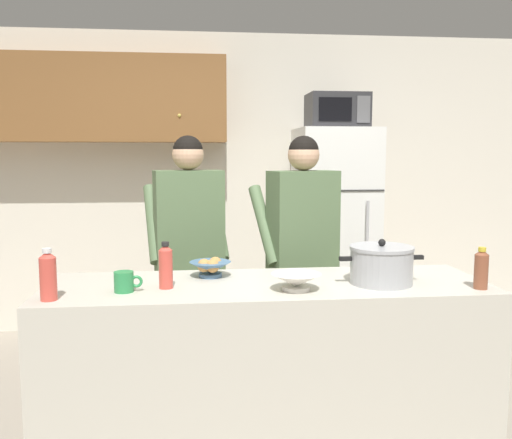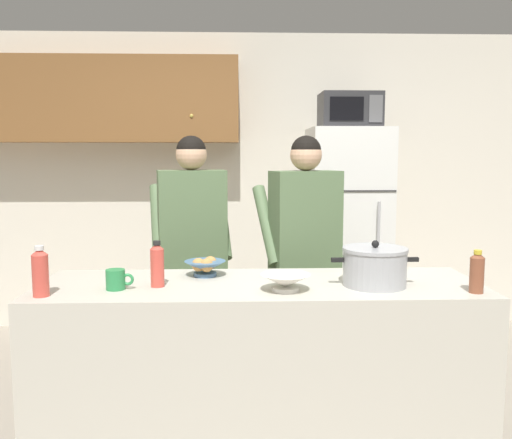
{
  "view_description": "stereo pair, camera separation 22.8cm",
  "coord_description": "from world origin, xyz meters",
  "px_view_note": "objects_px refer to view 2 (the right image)",
  "views": [
    {
      "loc": [
        -0.34,
        -2.61,
        1.55
      ],
      "look_at": [
        0.0,
        0.55,
        1.17
      ],
      "focal_mm": 38.19,
      "sensor_mm": 36.0,
      "label": 1
    },
    {
      "loc": [
        -0.11,
        -2.63,
        1.55
      ],
      "look_at": [
        0.0,
        0.55,
        1.17
      ],
      "focal_mm": 38.19,
      "sensor_mm": 36.0,
      "label": 2
    }
  ],
  "objects_px": {
    "bread_bowl": "(205,267)",
    "bottle_near_edge": "(477,272)",
    "coffee_mug": "(116,280)",
    "bottle_far_corner": "(40,272)",
    "refrigerator": "(347,235)",
    "cooking_pot": "(375,266)",
    "microwave": "(350,110)",
    "person_near_pot": "(192,235)",
    "person_by_sink": "(305,237)",
    "empty_bowl": "(285,281)",
    "bottle_mid_counter": "(157,264)"
  },
  "relations": [
    {
      "from": "bread_bowl",
      "to": "bottle_near_edge",
      "type": "height_order",
      "value": "bottle_near_edge"
    },
    {
      "from": "coffee_mug",
      "to": "bottle_far_corner",
      "type": "bearing_deg",
      "value": -159.88
    },
    {
      "from": "refrigerator",
      "to": "cooking_pot",
      "type": "distance_m",
      "value": 1.94
    },
    {
      "from": "microwave",
      "to": "bread_bowl",
      "type": "xyz_separation_m",
      "value": [
        -1.08,
        -1.67,
        -0.93
      ]
    },
    {
      "from": "person_near_pot",
      "to": "coffee_mug",
      "type": "height_order",
      "value": "person_near_pot"
    },
    {
      "from": "person_near_pot",
      "to": "person_by_sink",
      "type": "height_order",
      "value": "person_near_pot"
    },
    {
      "from": "person_by_sink",
      "to": "empty_bowl",
      "type": "xyz_separation_m",
      "value": [
        -0.2,
        -0.88,
        -0.08
      ]
    },
    {
      "from": "microwave",
      "to": "empty_bowl",
      "type": "relative_size",
      "value": 2.04
    },
    {
      "from": "empty_bowl",
      "to": "microwave",
      "type": "bearing_deg",
      "value": 70.79
    },
    {
      "from": "refrigerator",
      "to": "cooking_pot",
      "type": "relative_size",
      "value": 4.18
    },
    {
      "from": "refrigerator",
      "to": "bottle_far_corner",
      "type": "relative_size",
      "value": 7.7
    },
    {
      "from": "microwave",
      "to": "empty_bowl",
      "type": "distance_m",
      "value": 2.31
    },
    {
      "from": "cooking_pot",
      "to": "bottle_far_corner",
      "type": "distance_m",
      "value": 1.55
    },
    {
      "from": "refrigerator",
      "to": "bread_bowl",
      "type": "xyz_separation_m",
      "value": [
        -1.08,
        -1.69,
        0.09
      ]
    },
    {
      "from": "microwave",
      "to": "refrigerator",
      "type": "bearing_deg",
      "value": 90.07
    },
    {
      "from": "cooking_pot",
      "to": "person_by_sink",
      "type": "bearing_deg",
      "value": 107.1
    },
    {
      "from": "refrigerator",
      "to": "coffee_mug",
      "type": "distance_m",
      "value": 2.46
    },
    {
      "from": "bottle_mid_counter",
      "to": "person_near_pot",
      "type": "bearing_deg",
      "value": 83.73
    },
    {
      "from": "microwave",
      "to": "cooking_pot",
      "type": "height_order",
      "value": "microwave"
    },
    {
      "from": "refrigerator",
      "to": "bottle_mid_counter",
      "type": "xyz_separation_m",
      "value": [
        -1.3,
        -1.91,
        0.15
      ]
    },
    {
      "from": "person_near_pot",
      "to": "bottle_mid_counter",
      "type": "bearing_deg",
      "value": -96.27
    },
    {
      "from": "microwave",
      "to": "bottle_far_corner",
      "type": "height_order",
      "value": "microwave"
    },
    {
      "from": "bottle_mid_counter",
      "to": "bottle_far_corner",
      "type": "distance_m",
      "value": 0.52
    },
    {
      "from": "coffee_mug",
      "to": "empty_bowl",
      "type": "relative_size",
      "value": 0.56
    },
    {
      "from": "cooking_pot",
      "to": "coffee_mug",
      "type": "xyz_separation_m",
      "value": [
        -1.23,
        -0.03,
        -0.05
      ]
    },
    {
      "from": "person_by_sink",
      "to": "refrigerator",
      "type": "bearing_deg",
      "value": 66.34
    },
    {
      "from": "person_near_pot",
      "to": "bottle_far_corner",
      "type": "bearing_deg",
      "value": -119.73
    },
    {
      "from": "refrigerator",
      "to": "person_near_pot",
      "type": "xyz_separation_m",
      "value": [
        -1.2,
        -1.03,
        0.16
      ]
    },
    {
      "from": "person_near_pot",
      "to": "bottle_near_edge",
      "type": "relative_size",
      "value": 8.38
    },
    {
      "from": "person_near_pot",
      "to": "refrigerator",
      "type": "bearing_deg",
      "value": 40.64
    },
    {
      "from": "cooking_pot",
      "to": "empty_bowl",
      "type": "relative_size",
      "value": 1.79
    },
    {
      "from": "coffee_mug",
      "to": "bottle_near_edge",
      "type": "relative_size",
      "value": 0.66
    },
    {
      "from": "empty_bowl",
      "to": "person_near_pot",
      "type": "bearing_deg",
      "value": 117.5
    },
    {
      "from": "refrigerator",
      "to": "empty_bowl",
      "type": "bearing_deg",
      "value": -109.01
    },
    {
      "from": "bread_bowl",
      "to": "bottle_far_corner",
      "type": "height_order",
      "value": "bottle_far_corner"
    },
    {
      "from": "coffee_mug",
      "to": "empty_bowl",
      "type": "bearing_deg",
      "value": -4.27
    },
    {
      "from": "refrigerator",
      "to": "person_by_sink",
      "type": "distance_m",
      "value": 1.25
    },
    {
      "from": "person_near_pot",
      "to": "empty_bowl",
      "type": "xyz_separation_m",
      "value": [
        0.51,
        -0.98,
        -0.08
      ]
    },
    {
      "from": "microwave",
      "to": "bottle_near_edge",
      "type": "relative_size",
      "value": 2.41
    },
    {
      "from": "cooking_pot",
      "to": "bottle_near_edge",
      "type": "distance_m",
      "value": 0.46
    },
    {
      "from": "microwave",
      "to": "empty_bowl",
      "type": "height_order",
      "value": "microwave"
    },
    {
      "from": "coffee_mug",
      "to": "bottle_mid_counter",
      "type": "height_order",
      "value": "bottle_mid_counter"
    },
    {
      "from": "microwave",
      "to": "person_near_pot",
      "type": "height_order",
      "value": "microwave"
    },
    {
      "from": "bottle_near_edge",
      "to": "refrigerator",
      "type": "bearing_deg",
      "value": 94.92
    },
    {
      "from": "cooking_pot",
      "to": "bread_bowl",
      "type": "bearing_deg",
      "value": 164.48
    },
    {
      "from": "microwave",
      "to": "person_near_pot",
      "type": "xyz_separation_m",
      "value": [
        -1.2,
        -1.01,
        -0.86
      ]
    },
    {
      "from": "refrigerator",
      "to": "person_near_pot",
      "type": "height_order",
      "value": "refrigerator"
    },
    {
      "from": "person_by_sink",
      "to": "bottle_mid_counter",
      "type": "bearing_deg",
      "value": -136.13
    },
    {
      "from": "person_by_sink",
      "to": "bottle_far_corner",
      "type": "relative_size",
      "value": 7.26
    },
    {
      "from": "person_near_pot",
      "to": "coffee_mug",
      "type": "bearing_deg",
      "value": -107.0
    }
  ]
}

